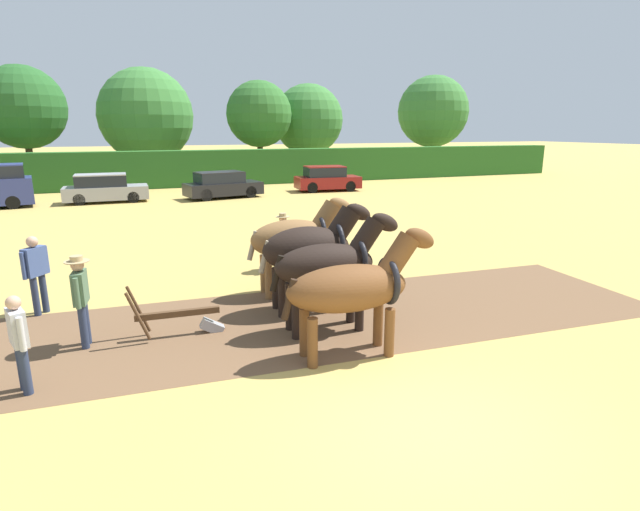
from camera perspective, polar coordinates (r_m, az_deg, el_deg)
ground_plane at (r=7.28m, az=12.73°, el=-18.54°), size 240.00×240.00×0.00m
plowed_furrow_strip at (r=10.21m, az=-18.43°, el=-8.95°), size 21.85×5.40×0.01m
hedgerow at (r=36.00m, az=-15.81°, el=9.51°), size 63.21×1.51×2.46m
tree_center_left at (r=40.00m, az=-30.83°, el=14.32°), size 5.48×5.48×8.02m
tree_center at (r=42.04m, az=-19.25°, el=14.85°), size 7.14×7.14×8.44m
tree_center_right at (r=40.84m, az=-6.98°, el=15.73°), size 5.11×5.11×7.56m
tree_right at (r=44.43m, az=-1.35°, el=15.26°), size 5.97×5.97×7.64m
tree_far_right at (r=49.78m, az=12.80°, el=15.74°), size 6.56×6.56×8.73m
draft_horse_lead_left at (r=8.61m, az=3.92°, el=-3.65°), size 2.87×0.99×2.31m
draft_horse_lead_right at (r=9.69m, az=1.19°, el=-1.05°), size 2.69×0.98×2.38m
draft_horse_trail_left at (r=10.81m, az=-1.02°, el=0.81°), size 2.61×1.14×2.40m
draft_horse_trail_right at (r=11.97m, az=-2.73°, el=1.96°), size 2.67×1.08×2.37m
plow at (r=10.09m, az=-15.11°, el=-6.99°), size 1.80×0.48×1.13m
farmer_at_plow at (r=10.00m, az=-25.67°, el=-3.99°), size 0.43×0.67×1.72m
farmer_beside_team at (r=14.08m, az=-4.23°, el=2.10°), size 0.41×0.64×1.62m
farmer_onlooker_left at (r=8.76m, az=-31.17°, el=-8.07°), size 0.34×0.60×1.54m
farmer_onlooker_right at (r=12.21m, az=-29.71°, el=-1.36°), size 0.47×0.56×1.72m
parked_car_left at (r=29.70m, az=-23.39°, el=7.01°), size 4.30×1.78×1.53m
parked_car_center_left at (r=29.57m, az=-11.11°, el=7.88°), size 4.57×2.57×1.51m
parked_car_center at (r=32.41m, az=0.77°, el=8.74°), size 4.21×2.18×1.58m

